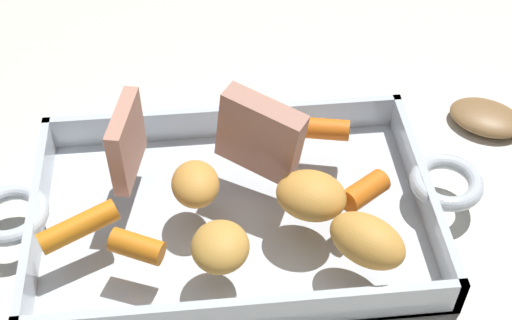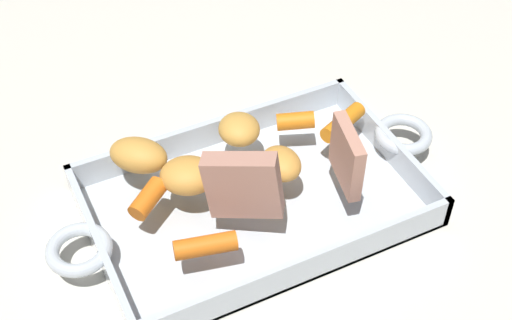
{
  "view_description": "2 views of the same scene",
  "coord_description": "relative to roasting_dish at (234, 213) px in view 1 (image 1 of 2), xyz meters",
  "views": [
    {
      "loc": [
        0.02,
        0.4,
        0.49
      ],
      "look_at": [
        -0.02,
        -0.01,
        0.07
      ],
      "focal_mm": 49.59,
      "sensor_mm": 36.0,
      "label": 1
    },
    {
      "loc": [
        -0.22,
        -0.46,
        0.57
      ],
      "look_at": [
        -0.0,
        -0.01,
        0.08
      ],
      "focal_mm": 49.82,
      "sensor_mm": 36.0,
      "label": 2
    }
  ],
  "objects": [
    {
      "name": "baby_carrot_northwest",
      "position": [
        -0.08,
        -0.06,
        0.04
      ],
      "size": [
        0.06,
        0.03,
        0.02
      ],
      "primitive_type": "cylinder",
      "rotation": [
        1.58,
        0.0,
        1.35
      ],
      "color": "orange",
      "rests_on": "roasting_dish"
    },
    {
      "name": "baby_carrot_southeast",
      "position": [
        -0.11,
        0.02,
        0.04
      ],
      "size": [
        0.05,
        0.04,
        0.02
      ],
      "primitive_type": "cylinder",
      "rotation": [
        1.48,
        0.0,
        2.21
      ],
      "color": "orange",
      "rests_on": "roasting_dish"
    },
    {
      "name": "roasting_dish",
      "position": [
        0.0,
        0.0,
        0.0
      ],
      "size": [
        0.44,
        0.22,
        0.04
      ],
      "color": "silver",
      "rests_on": "ground_plane"
    },
    {
      "name": "potato_corner",
      "position": [
        -0.06,
        0.02,
        0.04
      ],
      "size": [
        0.07,
        0.07,
        0.03
      ],
      "primitive_type": "ellipsoid",
      "rotation": [
        0.0,
        0.0,
        2.71
      ],
      "color": "gold",
      "rests_on": "roasting_dish"
    },
    {
      "name": "roast_slice_outer",
      "position": [
        0.09,
        -0.04,
        0.06
      ],
      "size": [
        0.03,
        0.07,
        0.07
      ],
      "primitive_type": "cube",
      "rotation": [
        -0.01,
        0.0,
        2.92
      ],
      "color": "tan",
      "rests_on": "roasting_dish"
    },
    {
      "name": "roast_slice_thick",
      "position": [
        -0.03,
        -0.03,
        0.06
      ],
      "size": [
        0.08,
        0.06,
        0.08
      ],
      "primitive_type": "cube",
      "rotation": [
        -0.13,
        0.0,
        0.98
      ],
      "color": "tan",
      "rests_on": "roasting_dish"
    },
    {
      "name": "ground_plane",
      "position": [
        0.0,
        0.0,
        -0.01
      ],
      "size": [
        1.82,
        1.82,
        0.0
      ],
      "primitive_type": "plane",
      "color": "silver"
    },
    {
      "name": "baby_carrot_long",
      "position": [
        0.08,
        0.06,
        0.04
      ],
      "size": [
        0.05,
        0.03,
        0.02
      ],
      "primitive_type": "cylinder",
      "rotation": [
        1.64,
        0.0,
        4.31
      ],
      "color": "orange",
      "rests_on": "roasting_dish"
    },
    {
      "name": "baby_carrot_short",
      "position": [
        0.13,
        0.03,
        0.04
      ],
      "size": [
        0.07,
        0.05,
        0.02
      ],
      "primitive_type": "cylinder",
      "rotation": [
        1.5,
        0.0,
        5.16
      ],
      "color": "orange",
      "rests_on": "roasting_dish"
    },
    {
      "name": "potato_golden_large",
      "position": [
        0.03,
        -0.0,
        0.04
      ],
      "size": [
        0.04,
        0.05,
        0.03
      ],
      "primitive_type": "ellipsoid",
      "rotation": [
        0.0,
        0.0,
        3.19
      ],
      "color": "gold",
      "rests_on": "roasting_dish"
    },
    {
      "name": "potato_whole",
      "position": [
        0.01,
        0.07,
        0.04
      ],
      "size": [
        0.05,
        0.05,
        0.03
      ],
      "primitive_type": "ellipsoid",
      "rotation": [
        0.0,
        0.0,
        3.01
      ],
      "color": "gold",
      "rests_on": "roasting_dish"
    },
    {
      "name": "potato_near_roast",
      "position": [
        -0.1,
        0.07,
        0.04
      ],
      "size": [
        0.08,
        0.07,
        0.03
      ],
      "primitive_type": "ellipsoid",
      "rotation": [
        0.0,
        0.0,
        5.53
      ],
      "color": "gold",
      "rests_on": "roasting_dish"
    }
  ]
}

